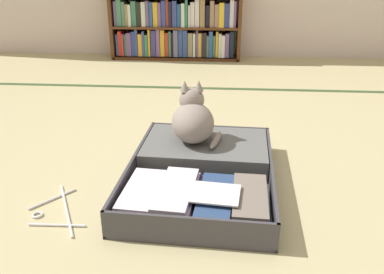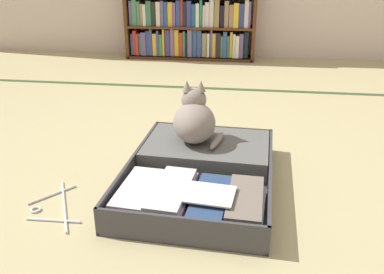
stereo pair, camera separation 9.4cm
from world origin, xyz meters
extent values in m
plane|color=tan|center=(0.00, 0.00, 0.00)|extent=(10.00, 10.00, 0.00)
cube|color=#374E2A|center=(0.00, 1.31, 0.00)|extent=(4.80, 0.05, 0.00)
cube|color=#553017|center=(-0.95, 2.26, 0.43)|extent=(0.03, 0.23, 0.85)
cube|color=#553017|center=(0.21, 2.26, 0.43)|extent=(0.03, 0.23, 0.85)
cube|color=#553017|center=(-0.37, 2.26, 0.01)|extent=(1.16, 0.23, 0.02)
cube|color=#553017|center=(-0.37, 2.26, 0.29)|extent=(1.13, 0.23, 0.02)
cube|color=navy|center=(-0.91, 2.27, 0.13)|extent=(0.02, 0.19, 0.19)
cube|color=red|center=(-0.88, 2.27, 0.14)|extent=(0.03, 0.19, 0.22)
cube|color=#BB3339|center=(-0.85, 2.26, 0.13)|extent=(0.02, 0.19, 0.20)
cube|color=#3A7959|center=(-0.83, 2.27, 0.13)|extent=(0.02, 0.19, 0.20)
cube|color=#6E4D80|center=(-0.79, 2.26, 0.14)|extent=(0.04, 0.19, 0.21)
cube|color=#2C438A|center=(-0.75, 2.27, 0.15)|extent=(0.03, 0.19, 0.22)
cube|color=#3C4785|center=(-0.72, 2.26, 0.16)|extent=(0.02, 0.19, 0.24)
cube|color=gold|center=(-0.69, 2.26, 0.13)|extent=(0.04, 0.19, 0.20)
cube|color=#3E4A84|center=(-0.66, 2.25, 0.15)|extent=(0.02, 0.19, 0.23)
cube|color=#3D885C|center=(-0.63, 2.26, 0.13)|extent=(0.03, 0.19, 0.19)
cube|color=gold|center=(-0.60, 2.26, 0.16)|extent=(0.02, 0.19, 0.24)
cube|color=#3E3C80|center=(-0.57, 2.27, 0.15)|extent=(0.04, 0.19, 0.24)
cube|color=slate|center=(-0.52, 2.26, 0.16)|extent=(0.03, 0.19, 0.24)
cube|color=gold|center=(-0.48, 2.27, 0.15)|extent=(0.04, 0.19, 0.24)
cube|color=#B83729|center=(-0.44, 2.27, 0.14)|extent=(0.03, 0.19, 0.21)
cube|color=#3E795E|center=(-0.41, 2.26, 0.15)|extent=(0.02, 0.19, 0.23)
cube|color=black|center=(-0.39, 2.26, 0.14)|extent=(0.02, 0.19, 0.22)
cube|color=slate|center=(-0.36, 2.26, 0.15)|extent=(0.04, 0.19, 0.24)
cube|color=#375388|center=(-0.32, 2.27, 0.16)|extent=(0.04, 0.19, 0.24)
cube|color=#324C94|center=(-0.27, 2.26, 0.15)|extent=(0.04, 0.19, 0.24)
cube|color=#94875F|center=(-0.23, 2.27, 0.14)|extent=(0.04, 0.19, 0.21)
cube|color=silver|center=(-0.19, 2.26, 0.14)|extent=(0.02, 0.19, 0.21)
cube|color=slate|center=(-0.16, 2.27, 0.15)|extent=(0.02, 0.19, 0.24)
cube|color=gold|center=(-0.14, 2.27, 0.14)|extent=(0.03, 0.19, 0.21)
cube|color=#2A2128|center=(-0.10, 2.26, 0.14)|extent=(0.04, 0.19, 0.22)
cube|color=#4B745E|center=(-0.07, 2.27, 0.13)|extent=(0.02, 0.19, 0.19)
cube|color=#2F5494|center=(-0.04, 2.26, 0.15)|extent=(0.03, 0.19, 0.23)
cube|color=#457554|center=(-0.01, 2.27, 0.13)|extent=(0.02, 0.19, 0.19)
cube|color=gold|center=(0.02, 2.27, 0.15)|extent=(0.02, 0.19, 0.23)
cube|color=silver|center=(0.04, 2.26, 0.14)|extent=(0.02, 0.19, 0.21)
cube|color=silver|center=(0.07, 2.26, 0.13)|extent=(0.03, 0.19, 0.20)
cube|color=slate|center=(0.11, 2.26, 0.14)|extent=(0.03, 0.19, 0.22)
cube|color=black|center=(0.15, 2.27, 0.15)|extent=(0.04, 0.19, 0.23)
cube|color=slate|center=(-0.91, 2.27, 0.41)|extent=(0.02, 0.19, 0.22)
cube|color=#498564|center=(-0.87, 2.27, 0.42)|extent=(0.04, 0.19, 0.24)
cube|color=#4A7A5E|center=(-0.83, 2.27, 0.41)|extent=(0.03, 0.19, 0.21)
cube|color=#988654|center=(-0.80, 2.27, 0.40)|extent=(0.02, 0.19, 0.19)
cube|color=silver|center=(-0.77, 2.26, 0.40)|extent=(0.03, 0.19, 0.19)
cube|color=#38775A|center=(-0.74, 2.27, 0.41)|extent=(0.04, 0.19, 0.22)
cube|color=#272822|center=(-0.69, 2.27, 0.41)|extent=(0.04, 0.19, 0.21)
cube|color=silver|center=(-0.65, 2.26, 0.41)|extent=(0.04, 0.19, 0.21)
cube|color=slate|center=(-0.61, 2.27, 0.41)|extent=(0.03, 0.19, 0.22)
cube|color=#2B4D94|center=(-0.58, 2.26, 0.41)|extent=(0.03, 0.19, 0.21)
cube|color=gold|center=(-0.54, 2.27, 0.41)|extent=(0.04, 0.19, 0.21)
cube|color=#7E5190|center=(-0.50, 2.27, 0.41)|extent=(0.03, 0.19, 0.21)
cube|color=#33448C|center=(-0.47, 2.27, 0.41)|extent=(0.04, 0.19, 0.23)
cube|color=#B74231|center=(-0.43, 2.27, 0.42)|extent=(0.02, 0.19, 0.24)
cube|color=#231B2C|center=(-0.41, 2.26, 0.41)|extent=(0.03, 0.19, 0.22)
cube|color=#334186|center=(-0.37, 2.26, 0.41)|extent=(0.04, 0.19, 0.22)
cube|color=#274F85|center=(-0.33, 2.26, 0.40)|extent=(0.04, 0.19, 0.20)
cube|color=silver|center=(-0.29, 2.26, 0.40)|extent=(0.03, 0.19, 0.20)
cube|color=#368165|center=(-0.26, 2.26, 0.42)|extent=(0.02, 0.19, 0.24)
cube|color=silver|center=(-0.24, 2.26, 0.39)|extent=(0.02, 0.19, 0.19)
cube|color=silver|center=(-0.21, 2.27, 0.41)|extent=(0.04, 0.19, 0.21)
cube|color=silver|center=(-0.17, 2.27, 0.42)|extent=(0.04, 0.19, 0.24)
cube|color=#9A7A4B|center=(-0.12, 2.26, 0.42)|extent=(0.04, 0.19, 0.24)
cube|color=black|center=(-0.07, 2.27, 0.39)|extent=(0.04, 0.19, 0.19)
cube|color=#9B7856|center=(-0.03, 2.26, 0.42)|extent=(0.04, 0.19, 0.23)
cube|color=#977661|center=(0.01, 2.26, 0.40)|extent=(0.04, 0.19, 0.20)
cube|color=yellow|center=(0.05, 2.26, 0.41)|extent=(0.04, 0.19, 0.21)
cube|color=navy|center=(0.10, 2.26, 0.40)|extent=(0.04, 0.19, 0.21)
cube|color=silver|center=(0.14, 2.27, 0.42)|extent=(0.04, 0.19, 0.24)
cube|color=#6F4D8E|center=(0.17, 2.26, 0.41)|extent=(0.02, 0.19, 0.23)
cube|color=#3E3D44|center=(-0.01, -0.29, 0.01)|extent=(0.60, 0.43, 0.01)
cube|color=#3E3D44|center=(-0.02, -0.48, 0.06)|extent=(0.58, 0.04, 0.11)
cube|color=#3E3D44|center=(-0.30, -0.27, 0.06)|extent=(0.03, 0.40, 0.11)
cube|color=#3E3D44|center=(0.27, -0.30, 0.06)|extent=(0.03, 0.40, 0.11)
cube|color=#47555C|center=(-0.01, -0.29, 0.02)|extent=(0.58, 0.41, 0.01)
cube|color=#3E3D44|center=(0.01, 0.12, 0.01)|extent=(0.60, 0.43, 0.01)
cube|color=#3E3D44|center=(0.02, 0.31, 0.06)|extent=(0.58, 0.04, 0.11)
cube|color=#3E3D44|center=(-0.28, 0.13, 0.06)|extent=(0.03, 0.40, 0.11)
cube|color=#3E3D44|center=(0.29, 0.10, 0.06)|extent=(0.03, 0.40, 0.11)
cube|color=#47555C|center=(0.01, 0.12, 0.02)|extent=(0.58, 0.41, 0.01)
cylinder|color=black|center=(0.00, -0.08, 0.02)|extent=(0.56, 0.04, 0.02)
cube|color=#272724|center=(-0.21, -0.28, 0.03)|extent=(0.13, 0.32, 0.02)
cube|color=silver|center=(-0.21, -0.28, 0.05)|extent=(0.15, 0.34, 0.02)
cube|color=#B7A394|center=(-0.21, -0.27, 0.07)|extent=(0.14, 0.33, 0.02)
cube|color=silver|center=(-0.21, -0.28, 0.09)|extent=(0.15, 0.31, 0.01)
cube|color=slate|center=(-0.08, -0.29, 0.03)|extent=(0.14, 0.31, 0.01)
cube|color=slate|center=(-0.08, -0.27, 0.05)|extent=(0.14, 0.32, 0.02)
cube|color=gray|center=(-0.08, -0.28, 0.07)|extent=(0.15, 0.33, 0.02)
cube|color=silver|center=(-0.08, -0.28, 0.09)|extent=(0.15, 0.32, 0.02)
cube|color=tan|center=(0.05, -0.29, 0.03)|extent=(0.14, 0.29, 0.02)
cube|color=silver|center=(0.06, -0.29, 0.05)|extent=(0.15, 0.32, 0.01)
cube|color=#3F3D64|center=(0.06, -0.28, 0.06)|extent=(0.14, 0.33, 0.02)
cube|color=navy|center=(0.06, -0.29, 0.08)|extent=(0.15, 0.33, 0.02)
cube|color=#38526D|center=(0.19, -0.29, 0.03)|extent=(0.13, 0.29, 0.02)
cube|color=silver|center=(0.20, -0.30, 0.05)|extent=(0.15, 0.30, 0.02)
cube|color=slate|center=(0.18, -0.29, 0.06)|extent=(0.13, 0.29, 0.01)
cube|color=slate|center=(0.19, -0.29, 0.08)|extent=(0.14, 0.31, 0.02)
cube|color=white|center=(0.03, -0.31, 0.10)|extent=(0.24, 0.17, 0.01)
cube|color=#5D5F5D|center=(0.01, 0.12, 0.06)|extent=(0.57, 0.40, 0.10)
torus|color=white|center=(0.03, 0.12, 0.11)|extent=(0.13, 0.13, 0.01)
cylinder|color=black|center=(-0.14, 0.31, 0.06)|extent=(0.02, 0.02, 0.10)
cylinder|color=black|center=(0.18, 0.29, 0.06)|extent=(0.02, 0.02, 0.10)
cube|color=white|center=(0.16, -0.48, 0.06)|extent=(0.04, 0.00, 0.02)
cube|color=#318E49|center=(-0.15, -0.47, 0.04)|extent=(0.03, 0.00, 0.03)
cube|color=yellow|center=(-0.13, -0.47, 0.07)|extent=(0.04, 0.00, 0.02)
ellipsoid|color=gray|center=(-0.05, 0.12, 0.20)|extent=(0.23, 0.27, 0.18)
ellipsoid|color=gray|center=(-0.06, 0.19, 0.16)|extent=(0.14, 0.11, 0.10)
sphere|color=gray|center=(-0.06, 0.18, 0.29)|extent=(0.11, 0.11, 0.11)
cone|color=gray|center=(-0.03, 0.18, 0.35)|extent=(0.04, 0.04, 0.05)
cone|color=gray|center=(-0.09, 0.17, 0.35)|extent=(0.04, 0.04, 0.05)
sphere|color=gold|center=(-0.05, 0.23, 0.29)|extent=(0.02, 0.02, 0.02)
sphere|color=gold|center=(-0.09, 0.22, 0.29)|extent=(0.02, 0.02, 0.02)
ellipsoid|color=gray|center=(0.05, 0.10, 0.13)|extent=(0.07, 0.19, 0.03)
cylinder|color=silver|center=(-0.50, -0.31, 0.01)|extent=(0.17, 0.34, 0.01)
cylinder|color=silver|center=(-0.50, -0.41, 0.00)|extent=(0.20, 0.02, 0.01)
cylinder|color=silver|center=(-0.58, -0.24, 0.00)|extent=(0.14, 0.16, 0.01)
torus|color=silver|center=(-0.59, -0.35, 0.01)|extent=(0.05, 0.05, 0.01)
camera|label=1|loc=(0.07, -1.58, 0.88)|focal=38.55mm
camera|label=2|loc=(0.17, -1.57, 0.88)|focal=38.55mm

